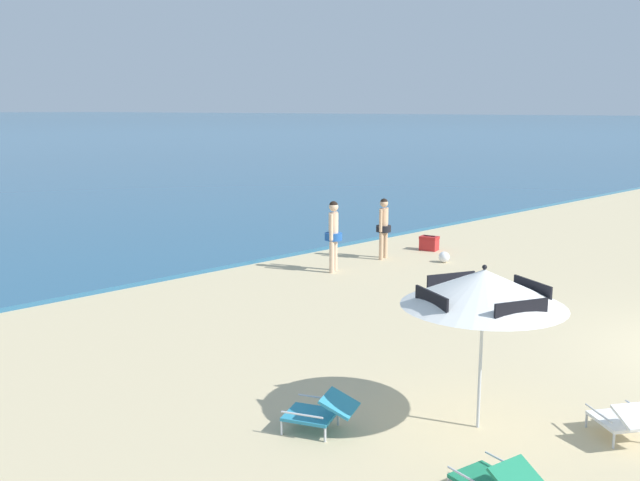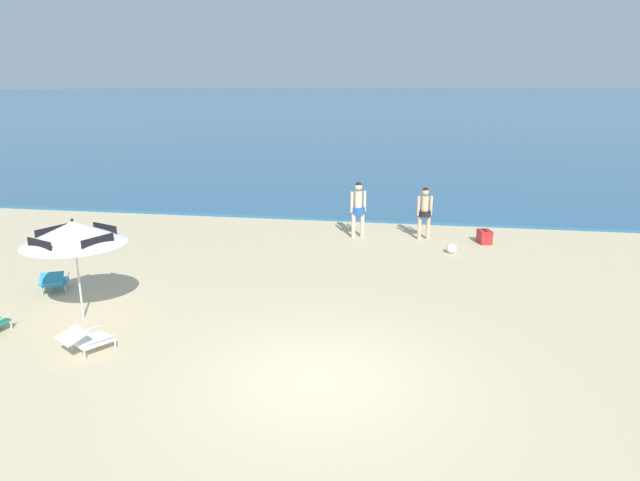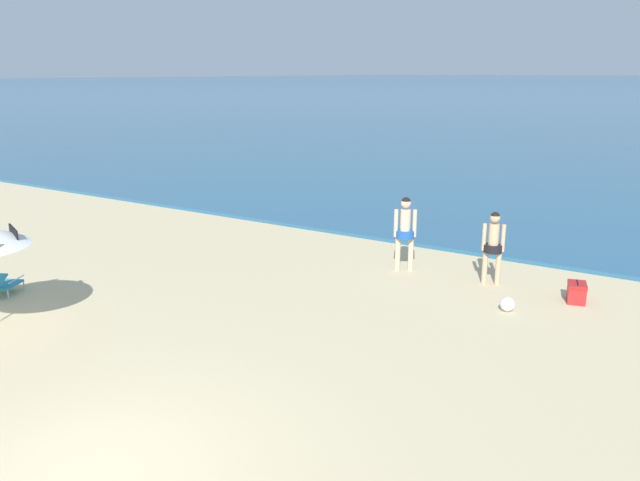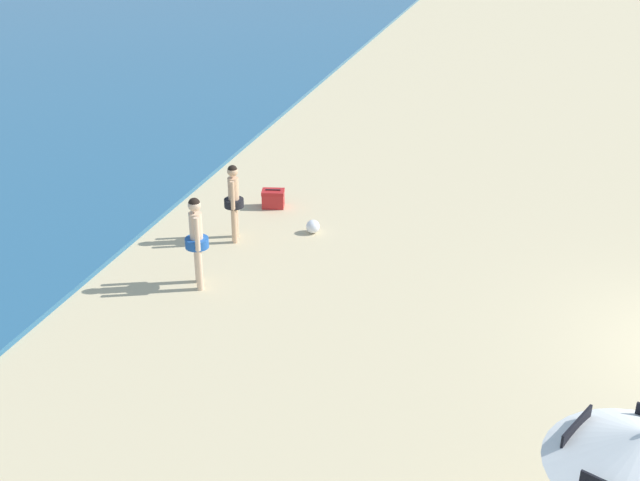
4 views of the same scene
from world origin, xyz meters
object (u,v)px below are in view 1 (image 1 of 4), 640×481
(person_standing_near_shore, at_px, (384,224))
(beach_ball, at_px, (444,257))
(lounge_chair_beside_umbrella, at_px, (320,411))
(lounge_chair_under_umbrella, at_px, (497,480))
(beach_umbrella_striped_main, at_px, (484,288))
(person_standing_beside, at_px, (333,231))
(lounge_chair_facing_sea, at_px, (625,419))
(cooler_box, at_px, (429,243))

(person_standing_near_shore, height_order, beach_ball, person_standing_near_shore)
(lounge_chair_beside_umbrella, bearing_deg, beach_ball, 27.38)
(lounge_chair_under_umbrella, bearing_deg, beach_umbrella_striped_main, 39.01)
(beach_umbrella_striped_main, distance_m, lounge_chair_under_umbrella, 2.36)
(beach_umbrella_striped_main, bearing_deg, lounge_chair_beside_umbrella, 139.13)
(beach_umbrella_striped_main, height_order, person_standing_beside, beach_umbrella_striped_main)
(lounge_chair_facing_sea, relative_size, person_standing_near_shore, 0.62)
(person_standing_near_shore, bearing_deg, beach_ball, -61.21)
(lounge_chair_facing_sea, bearing_deg, lounge_chair_under_umbrella, 172.29)
(lounge_chair_facing_sea, bearing_deg, cooler_box, 48.48)
(cooler_box, bearing_deg, beach_umbrella_striped_main, -139.96)
(lounge_chair_facing_sea, distance_m, beach_ball, 10.08)
(lounge_chair_beside_umbrella, bearing_deg, cooler_box, 30.51)
(lounge_chair_under_umbrella, relative_size, cooler_box, 1.71)
(lounge_chair_under_umbrella, distance_m, cooler_box, 13.18)
(lounge_chair_beside_umbrella, relative_size, person_standing_beside, 0.58)
(person_standing_beside, height_order, beach_ball, person_standing_beside)
(cooler_box, bearing_deg, person_standing_near_shore, 175.01)
(lounge_chair_facing_sea, bearing_deg, beach_umbrella_striped_main, 123.58)
(lounge_chair_under_umbrella, bearing_deg, person_standing_beside, 53.57)
(beach_umbrella_striped_main, height_order, lounge_chair_beside_umbrella, beach_umbrella_striped_main)
(lounge_chair_under_umbrella, relative_size, beach_ball, 3.38)
(beach_umbrella_striped_main, bearing_deg, person_standing_near_shore, 47.31)
(person_standing_near_shore, relative_size, cooler_box, 2.87)
(lounge_chair_facing_sea, distance_m, person_standing_beside, 9.66)
(person_standing_beside, bearing_deg, beach_ball, -24.73)
(beach_umbrella_striped_main, distance_m, person_standing_near_shore, 10.22)
(beach_umbrella_striped_main, relative_size, lounge_chair_facing_sea, 2.25)
(cooler_box, bearing_deg, lounge_chair_beside_umbrella, -149.49)
(beach_umbrella_striped_main, distance_m, lounge_chair_facing_sea, 2.31)
(person_standing_beside, distance_m, beach_ball, 3.22)
(beach_ball, bearing_deg, beach_umbrella_striped_main, -141.73)
(lounge_chair_under_umbrella, distance_m, person_standing_near_shore, 11.98)
(lounge_chair_under_umbrella, height_order, lounge_chair_beside_umbrella, lounge_chair_under_umbrella)
(lounge_chair_under_umbrella, bearing_deg, lounge_chair_beside_umbrella, 92.79)
(person_standing_near_shore, xyz_separation_m, person_standing_beside, (-2.03, -0.13, 0.07))
(lounge_chair_beside_umbrella, bearing_deg, lounge_chair_under_umbrella, -87.21)
(lounge_chair_beside_umbrella, distance_m, beach_ball, 10.36)
(lounge_chair_beside_umbrella, height_order, cooler_box, lounge_chair_beside_umbrella)
(lounge_chair_under_umbrella, height_order, cooler_box, lounge_chair_under_umbrella)
(cooler_box, bearing_deg, person_standing_beside, 179.52)
(person_standing_beside, xyz_separation_m, cooler_box, (3.85, -0.03, -0.81))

